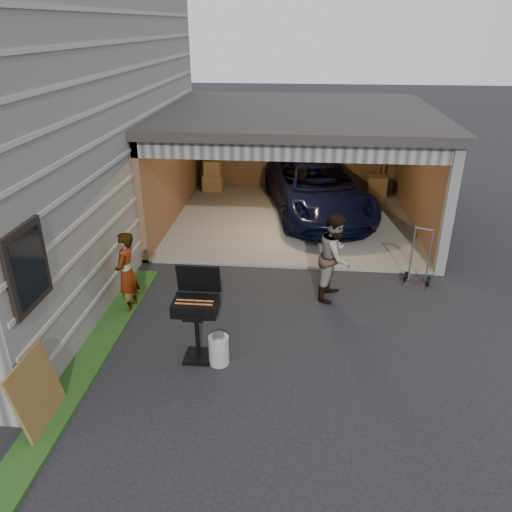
{
  "coord_description": "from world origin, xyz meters",
  "views": [
    {
      "loc": [
        0.94,
        -6.15,
        4.8
      ],
      "look_at": [
        0.21,
        1.63,
        1.15
      ],
      "focal_mm": 35.0,
      "sensor_mm": 36.0,
      "label": 1
    }
  ],
  "objects_px": {
    "man": "(335,256)",
    "bbq_grill": "(196,308)",
    "propane_tank": "(219,350)",
    "hand_truck": "(417,274)",
    "minivan": "(318,191)",
    "plywood_panel": "(37,392)",
    "woman": "(127,273)"
  },
  "relations": [
    {
      "from": "man",
      "to": "minivan",
      "type": "bearing_deg",
      "value": 21.08
    },
    {
      "from": "propane_tank",
      "to": "hand_truck",
      "type": "height_order",
      "value": "hand_truck"
    },
    {
      "from": "plywood_panel",
      "to": "hand_truck",
      "type": "distance_m",
      "value": 7.19
    },
    {
      "from": "bbq_grill",
      "to": "woman",
      "type": "bearing_deg",
      "value": 140.21
    },
    {
      "from": "bbq_grill",
      "to": "plywood_panel",
      "type": "height_order",
      "value": "bbq_grill"
    },
    {
      "from": "man",
      "to": "plywood_panel",
      "type": "bearing_deg",
      "value": 151.54
    },
    {
      "from": "plywood_panel",
      "to": "hand_truck",
      "type": "height_order",
      "value": "hand_truck"
    },
    {
      "from": "propane_tank",
      "to": "hand_truck",
      "type": "xyz_separation_m",
      "value": [
        3.55,
        2.92,
        -0.0
      ]
    },
    {
      "from": "man",
      "to": "plywood_panel",
      "type": "relative_size",
      "value": 1.66
    },
    {
      "from": "woman",
      "to": "hand_truck",
      "type": "distance_m",
      "value": 5.67
    },
    {
      "from": "hand_truck",
      "to": "bbq_grill",
      "type": "bearing_deg",
      "value": -120.49
    },
    {
      "from": "minivan",
      "to": "hand_truck",
      "type": "distance_m",
      "value": 4.35
    },
    {
      "from": "man",
      "to": "plywood_panel",
      "type": "xyz_separation_m",
      "value": [
        -3.97,
        -3.78,
        -0.34
      ]
    },
    {
      "from": "woman",
      "to": "propane_tank",
      "type": "xyz_separation_m",
      "value": [
        1.88,
        -1.41,
        -0.53
      ]
    },
    {
      "from": "woman",
      "to": "plywood_panel",
      "type": "distance_m",
      "value": 2.92
    },
    {
      "from": "bbq_grill",
      "to": "minivan",
      "type": "bearing_deg",
      "value": 73.66
    },
    {
      "from": "bbq_grill",
      "to": "hand_truck",
      "type": "xyz_separation_m",
      "value": [
        3.9,
        2.79,
        -0.65
      ]
    },
    {
      "from": "man",
      "to": "woman",
      "type": "bearing_deg",
      "value": 121.3
    },
    {
      "from": "man",
      "to": "bbq_grill",
      "type": "distance_m",
      "value": 3.08
    },
    {
      "from": "man",
      "to": "propane_tank",
      "type": "height_order",
      "value": "man"
    },
    {
      "from": "propane_tank",
      "to": "minivan",
      "type": "bearing_deg",
      "value": 76.68
    },
    {
      "from": "man",
      "to": "propane_tank",
      "type": "distance_m",
      "value": 3.01
    },
    {
      "from": "bbq_grill",
      "to": "propane_tank",
      "type": "xyz_separation_m",
      "value": [
        0.35,
        -0.13,
        -0.65
      ]
    },
    {
      "from": "man",
      "to": "bbq_grill",
      "type": "bearing_deg",
      "value": 152.46
    },
    {
      "from": "minivan",
      "to": "hand_truck",
      "type": "bearing_deg",
      "value": -75.59
    },
    {
      "from": "plywood_panel",
      "to": "hand_truck",
      "type": "xyz_separation_m",
      "value": [
        5.67,
        4.41,
        -0.27
      ]
    },
    {
      "from": "woman",
      "to": "man",
      "type": "bearing_deg",
      "value": 105.31
    },
    {
      "from": "bbq_grill",
      "to": "hand_truck",
      "type": "height_order",
      "value": "bbq_grill"
    },
    {
      "from": "woman",
      "to": "propane_tank",
      "type": "distance_m",
      "value": 2.41
    },
    {
      "from": "propane_tank",
      "to": "hand_truck",
      "type": "distance_m",
      "value": 4.6
    },
    {
      "from": "woman",
      "to": "man",
      "type": "height_order",
      "value": "man"
    },
    {
      "from": "minivan",
      "to": "woman",
      "type": "distance_m",
      "value": 6.41
    }
  ]
}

